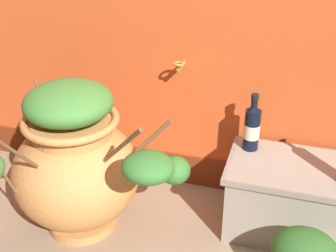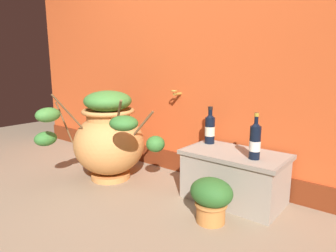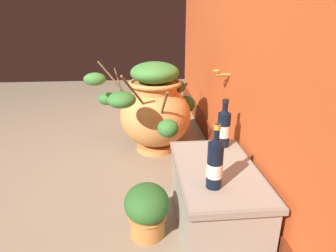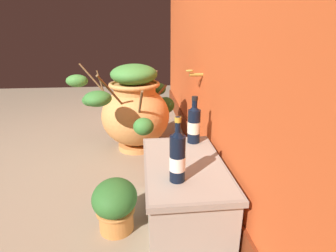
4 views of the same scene
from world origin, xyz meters
TOP-DOWN VIEW (x-y plane):
  - ground_plane at (0.00, 0.00)m, footprint 7.00×7.00m
  - back_wall at (-0.00, 1.20)m, footprint 4.40×0.33m
  - terracotta_urn at (-0.47, 0.58)m, footprint 0.97×0.96m
  - stone_ledge at (0.58, 0.86)m, footprint 0.73×0.42m
  - wine_bottle_left at (0.75, 0.80)m, footprint 0.07×0.07m
  - wine_bottle_middle at (0.30, 0.96)m, footprint 0.08×0.08m
  - potted_shrub at (0.61, 0.49)m, footprint 0.28×0.24m

SIDE VIEW (x-z plane):
  - ground_plane at x=0.00m, z-range 0.00..0.00m
  - potted_shrub at x=0.61m, z-range 0.02..0.31m
  - stone_ledge at x=0.58m, z-range 0.01..0.38m
  - terracotta_urn at x=-0.47m, z-range -0.01..0.77m
  - wine_bottle_middle at x=0.30m, z-range 0.35..0.64m
  - wine_bottle_left at x=0.75m, z-range 0.34..0.65m
  - back_wall at x=0.00m, z-range -0.01..2.59m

